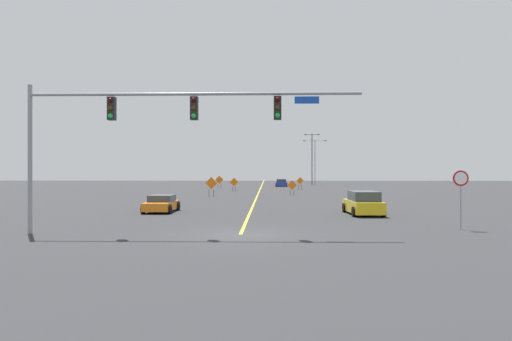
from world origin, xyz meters
TOP-DOWN VIEW (x-y plane):
  - ground at (0.00, 0.00)m, footprint 212.69×212.69m
  - road_centre_stripe at (0.00, 59.08)m, footprint 0.16×118.16m
  - traffic_signal_assembly at (-4.05, -0.02)m, footprint 15.13×0.44m
  - stop_sign at (10.60, 1.93)m, footprint 0.76×0.07m
  - street_lamp_mid_left at (9.74, 68.99)m, footprint 2.98×0.24m
  - street_lamp_mid_right at (10.58, 71.60)m, footprint 4.69×0.24m
  - construction_sign_median_far at (-6.62, 53.00)m, footprint 1.33×0.13m
  - construction_sign_median_near at (-4.99, 29.53)m, footprint 1.35×0.21m
  - construction_sign_left_lane at (4.02, 33.04)m, footprint 1.14×0.23m
  - construction_sign_right_shoulder at (-3.47, 42.39)m, footprint 1.18×0.23m
  - construction_sign_right_lane at (5.96, 47.68)m, footprint 1.09×0.31m
  - car_blue_near at (3.59, 61.25)m, footprint 2.21×4.04m
  - car_orange_distant at (-6.16, 11.01)m, footprint 2.00×3.92m
  - car_yellow_mid at (7.42, 9.41)m, footprint 2.14×4.44m

SIDE VIEW (x-z plane):
  - ground at x=0.00m, z-range 0.00..0.00m
  - road_centre_stripe at x=0.00m, z-range 0.00..0.01m
  - car_orange_distant at x=-6.16m, z-range -0.03..1.14m
  - car_blue_near at x=3.59m, z-range -0.04..1.29m
  - car_yellow_mid at x=7.42m, z-range -0.04..1.49m
  - construction_sign_left_lane at x=4.02m, z-range 0.21..1.93m
  - construction_sign_right_shoulder at x=-3.47m, z-range 0.24..2.10m
  - construction_sign_right_lane at x=5.96m, z-range 0.26..2.14m
  - construction_sign_median_far at x=-6.62m, z-range 0.26..2.28m
  - construction_sign_median_near at x=-4.99m, z-range 0.30..2.46m
  - stop_sign at x=10.60m, z-range 0.58..3.46m
  - traffic_signal_assembly at x=-4.05m, z-range 1.87..8.65m
  - street_lamp_mid_right at x=10.58m, z-range 0.86..9.79m
  - street_lamp_mid_left at x=9.74m, z-range 0.74..10.69m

